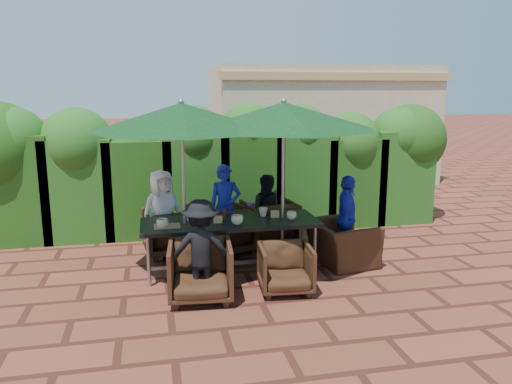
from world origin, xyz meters
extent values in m
plane|color=brown|center=(0.00, 0.00, 0.00)|extent=(80.00, 80.00, 0.00)
cube|color=black|center=(-0.20, 0.09, 0.72)|extent=(2.50, 0.90, 0.05)
cube|color=gray|center=(-0.20, 0.09, 0.12)|extent=(2.30, 0.05, 0.05)
cylinder|color=gray|center=(-1.35, -0.26, 0.35)|extent=(0.05, 0.05, 0.70)
cylinder|color=gray|center=(-1.35, 0.44, 0.35)|extent=(0.05, 0.05, 0.70)
cylinder|color=gray|center=(0.96, -0.26, 0.35)|extent=(0.05, 0.05, 0.70)
cylinder|color=gray|center=(0.96, 0.44, 0.35)|extent=(0.05, 0.05, 0.70)
cylinder|color=gray|center=(-0.84, 0.10, 0.01)|extent=(0.44, 0.44, 0.03)
cylinder|color=gray|center=(-0.84, 0.10, 1.20)|extent=(0.04, 0.04, 2.40)
cone|color=black|center=(-0.84, 0.10, 2.22)|extent=(2.47, 2.47, 0.38)
sphere|color=gray|center=(-0.84, 0.10, 2.42)|extent=(0.08, 0.08, 0.08)
cylinder|color=gray|center=(0.58, 0.12, 0.01)|extent=(0.44, 0.44, 0.03)
cylinder|color=gray|center=(0.58, 0.12, 1.20)|extent=(0.04, 0.04, 2.40)
cone|color=black|center=(0.58, 0.12, 2.22)|extent=(2.69, 2.69, 0.38)
sphere|color=gray|center=(0.58, 0.12, 2.42)|extent=(0.08, 0.08, 0.08)
imported|color=black|center=(-1.01, 1.05, 0.40)|extent=(0.88, 0.84, 0.81)
imported|color=black|center=(-0.15, 0.94, 0.41)|extent=(1.02, 0.99, 0.82)
imported|color=black|center=(0.63, 1.15, 0.42)|extent=(0.91, 0.86, 0.84)
imported|color=black|center=(-0.72, -0.80, 0.40)|extent=(0.84, 0.80, 0.80)
imported|color=black|center=(0.38, -0.79, 0.34)|extent=(0.72, 0.68, 0.69)
imported|color=black|center=(1.48, 0.06, 0.43)|extent=(0.78, 1.06, 0.85)
imported|color=white|center=(-1.13, 0.99, 0.69)|extent=(0.78, 0.63, 1.37)
imported|color=#222CB8|center=(-0.12, 1.11, 0.70)|extent=(0.56, 0.48, 1.40)
imported|color=black|center=(0.58, 0.96, 0.62)|extent=(0.66, 0.49, 1.24)
imported|color=black|center=(-0.70, -0.76, 0.63)|extent=(0.86, 0.49, 1.27)
imported|color=#222CB8|center=(1.60, 0.19, 0.66)|extent=(0.66, 0.87, 1.32)
imported|color=#F054A1|center=(-0.60, 1.08, 0.43)|extent=(0.32, 0.27, 0.85)
imported|color=#9455B8|center=(0.31, 1.05, 0.39)|extent=(0.29, 0.24, 0.79)
imported|color=#238128|center=(1.28, 4.13, 0.78)|extent=(1.49, 0.59, 1.57)
imported|color=#F054A1|center=(2.58, 4.50, 0.85)|extent=(0.95, 0.83, 1.70)
imported|color=gray|center=(3.38, 4.27, 0.89)|extent=(1.15, 1.19, 1.77)
imported|color=beige|center=(-1.15, -0.09, 0.81)|extent=(0.16, 0.16, 0.13)
imported|color=beige|center=(-0.75, 0.20, 0.82)|extent=(0.14, 0.14, 0.13)
imported|color=beige|center=(-0.13, -0.12, 0.82)|extent=(0.17, 0.17, 0.13)
imported|color=beige|center=(0.32, 0.25, 0.81)|extent=(0.13, 0.13, 0.13)
imported|color=beige|center=(0.68, -0.01, 0.81)|extent=(0.15, 0.15, 0.12)
cylinder|color=#B20C0A|center=(-0.38, 0.11, 0.83)|extent=(0.04, 0.04, 0.17)
cylinder|color=#4C230C|center=(-0.27, 0.14, 0.83)|extent=(0.04, 0.04, 0.17)
cube|color=#9A754A|center=(-1.09, -0.04, 0.76)|extent=(0.35, 0.25, 0.02)
cube|color=tan|center=(-0.38, 0.01, 0.80)|extent=(0.12, 0.06, 0.10)
cube|color=tan|center=(0.47, 0.15, 0.80)|extent=(0.12, 0.06, 0.10)
cube|color=#18380F|center=(-3.50, 2.30, 0.92)|extent=(1.15, 0.95, 1.85)
sphere|color=#18380F|center=(-3.50, 2.30, 1.75)|extent=(1.12, 1.12, 1.12)
cube|color=#18380F|center=(-2.50, 2.30, 0.88)|extent=(1.15, 0.95, 1.77)
sphere|color=#18380F|center=(-2.50, 2.30, 1.67)|extent=(1.24, 1.24, 1.24)
cube|color=#18380F|center=(-1.50, 2.30, 0.86)|extent=(1.15, 0.95, 1.72)
sphere|color=#18380F|center=(-1.50, 2.30, 1.62)|extent=(0.92, 0.92, 0.92)
cube|color=#18380F|center=(-0.50, 2.30, 0.93)|extent=(1.15, 0.95, 1.85)
sphere|color=#18380F|center=(-0.50, 2.30, 1.75)|extent=(1.13, 1.13, 1.13)
cube|color=#18380F|center=(0.50, 2.30, 0.97)|extent=(1.15, 0.95, 1.95)
sphere|color=#18380F|center=(0.50, 2.30, 1.85)|extent=(1.00, 1.00, 1.00)
cube|color=#18380F|center=(1.50, 2.30, 0.95)|extent=(1.15, 0.95, 1.90)
sphere|color=#18380F|center=(1.50, 2.30, 1.80)|extent=(1.03, 1.03, 1.03)
cube|color=#18380F|center=(2.50, 2.30, 0.84)|extent=(1.15, 0.95, 1.67)
sphere|color=#18380F|center=(2.50, 2.30, 1.57)|extent=(1.18, 1.18, 1.18)
cube|color=#18380F|center=(3.50, 2.30, 0.90)|extent=(1.15, 0.95, 1.80)
sphere|color=#18380F|center=(3.50, 2.30, 1.70)|extent=(1.10, 1.10, 1.10)
sphere|color=#18380F|center=(3.80, 2.40, 1.60)|extent=(1.40, 1.40, 1.40)
cube|color=beige|center=(3.50, 7.00, 1.60)|extent=(6.00, 3.00, 3.20)
cube|color=tan|center=(3.50, 5.55, 2.90)|extent=(6.20, 0.25, 0.20)
camera|label=1|loc=(-1.25, -6.69, 2.59)|focal=35.00mm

